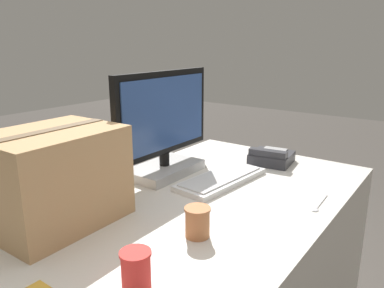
# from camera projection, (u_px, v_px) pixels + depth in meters

# --- Properties ---
(monitor) EXTENTS (0.56, 0.20, 0.45)m
(monitor) POSITION_uv_depth(u_px,v_px,m) (164.00, 131.00, 1.60)
(monitor) COLOR #B7B7B7
(monitor) RESTS_ON office_desk
(keyboard) EXTENTS (0.44, 0.21, 0.03)m
(keyboard) POSITION_uv_depth(u_px,v_px,m) (221.00, 179.00, 1.55)
(keyboard) COLOR silver
(keyboard) RESTS_ON office_desk
(desk_phone) EXTENTS (0.21, 0.21, 0.08)m
(desk_phone) POSITION_uv_depth(u_px,v_px,m) (271.00, 157.00, 1.79)
(desk_phone) COLOR #2D2D33
(desk_phone) RESTS_ON office_desk
(paper_cup_left) EXTENTS (0.08, 0.08, 0.10)m
(paper_cup_left) POSITION_uv_depth(u_px,v_px,m) (136.00, 270.00, 0.87)
(paper_cup_left) COLOR red
(paper_cup_left) RESTS_ON office_desk
(paper_cup_right) EXTENTS (0.08, 0.08, 0.09)m
(paper_cup_right) POSITION_uv_depth(u_px,v_px,m) (197.00, 222.00, 1.11)
(paper_cup_right) COLOR #BC7547
(paper_cup_right) RESTS_ON office_desk
(spoon) EXTENTS (0.17, 0.03, 0.00)m
(spoon) POSITION_uv_depth(u_px,v_px,m) (318.00, 205.00, 1.33)
(spoon) COLOR silver
(spoon) RESTS_ON office_desk
(cardboard_box) EXTENTS (0.40, 0.31, 0.31)m
(cardboard_box) POSITION_uv_depth(u_px,v_px,m) (54.00, 177.00, 1.17)
(cardboard_box) COLOR tan
(cardboard_box) RESTS_ON office_desk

